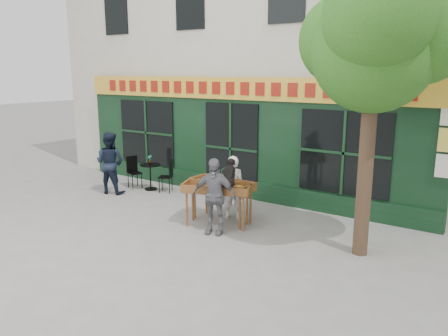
% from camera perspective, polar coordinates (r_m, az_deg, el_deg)
% --- Properties ---
extents(ground, '(80.00, 80.00, 0.00)m').
position_cam_1_polar(ground, '(10.67, -5.99, -6.39)').
color(ground, slate).
rests_on(ground, ground).
extents(building, '(14.00, 7.26, 10.00)m').
position_cam_1_polar(building, '(15.23, 8.93, 18.12)').
color(building, beige).
rests_on(building, ground).
extents(street_tree, '(3.05, 2.90, 5.60)m').
position_cam_1_polar(street_tree, '(8.37, 19.53, 16.39)').
color(street_tree, '#382619').
rests_on(street_tree, ground).
extents(book_cart_center, '(1.62, 1.10, 0.99)m').
position_cam_1_polar(book_cart_center, '(9.81, -0.92, -2.99)').
color(book_cart_center, brown).
rests_on(book_cart_center, ground).
extents(dog, '(0.53, 0.68, 0.60)m').
position_cam_1_polar(dog, '(9.46, 0.64, -0.64)').
color(dog, black).
rests_on(dog, book_cart_center).
extents(woman, '(0.65, 0.53, 1.52)m').
position_cam_1_polar(woman, '(10.34, 1.15, -2.52)').
color(woman, silver).
rests_on(woman, ground).
extents(book_cart_right, '(1.53, 0.68, 0.99)m').
position_cam_1_polar(book_cart_right, '(10.11, -0.25, -2.51)').
color(book_cart_right, brown).
rests_on(book_cart_right, ground).
extents(man_right, '(1.05, 0.68, 1.66)m').
position_cam_1_polar(man_right, '(9.35, -1.33, -3.70)').
color(man_right, '#5E5D62').
rests_on(man_right, ground).
extents(bistro_table, '(0.60, 0.60, 0.76)m').
position_cam_1_polar(bistro_table, '(13.08, -9.61, -0.49)').
color(bistro_table, black).
rests_on(bistro_table, ground).
extents(bistro_chair_left, '(0.46, 0.46, 0.95)m').
position_cam_1_polar(bistro_chair_left, '(13.46, -11.78, -0.14)').
color(bistro_chair_left, black).
rests_on(bistro_chair_left, ground).
extents(bistro_chair_right, '(0.49, 0.48, 0.95)m').
position_cam_1_polar(bistro_chair_right, '(12.72, -7.28, -0.71)').
color(bistro_chair_right, black).
rests_on(bistro_chair_right, ground).
extents(potted_plant, '(0.16, 0.11, 0.29)m').
position_cam_1_polar(potted_plant, '(13.00, -9.67, 1.08)').
color(potted_plant, gray).
rests_on(potted_plant, bistro_table).
extents(man_left, '(1.02, 0.89, 1.77)m').
position_cam_1_polar(man_left, '(12.90, -14.68, 0.65)').
color(man_left, black).
rests_on(man_left, ground).
extents(chalkboard, '(0.58, 0.26, 0.79)m').
position_cam_1_polar(chalkboard, '(12.26, 0.42, -1.87)').
color(chalkboard, black).
rests_on(chalkboard, ground).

